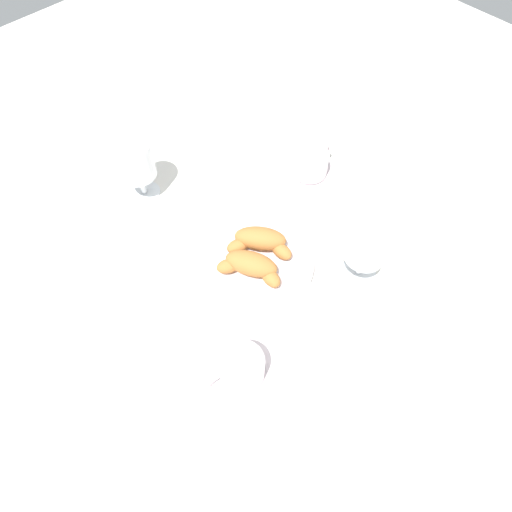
{
  "coord_description": "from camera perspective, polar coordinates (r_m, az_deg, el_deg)",
  "views": [
    {
      "loc": [
        -0.37,
        0.36,
        0.77
      ],
      "look_at": [
        -0.02,
        0.03,
        0.03
      ],
      "focal_mm": 32.52,
      "sensor_mm": 36.0,
      "label": 1
    }
  ],
  "objects": [
    {
      "name": "juice_glass_left",
      "position": [
        0.98,
        -14.62,
        11.16
      ],
      "size": [
        0.08,
        0.08,
        0.14
      ],
      "color": "white",
      "rests_on": "ground_plane"
    },
    {
      "name": "coffee_cup_far",
      "position": [
        0.79,
        -1.83,
        -13.77
      ],
      "size": [
        0.14,
        0.14,
        0.06
      ],
      "color": "silver",
      "rests_on": "ground_plane"
    },
    {
      "name": "pastry_plate",
      "position": [
        0.9,
        0.0,
        -0.63
      ],
      "size": [
        0.23,
        0.23,
        0.02
      ],
      "color": "silver",
      "rests_on": "ground_plane"
    },
    {
      "name": "croissant_small",
      "position": [
        0.86,
        -0.66,
        -1.19
      ],
      "size": [
        0.12,
        0.1,
        0.04
      ],
      "color": "#AD6B33",
      "rests_on": "pastry_plate"
    },
    {
      "name": "ground_plane",
      "position": [
        0.92,
        0.51,
        0.6
      ],
      "size": [
        2.2,
        2.2,
        0.0
      ],
      "primitive_type": "plane",
      "color": "silver"
    },
    {
      "name": "juice_glass_right",
      "position": [
        0.84,
        13.58,
        1.37
      ],
      "size": [
        0.08,
        0.08,
        0.14
      ],
      "color": "white",
      "rests_on": "ground_plane"
    },
    {
      "name": "croissant_large",
      "position": [
        0.89,
        0.54,
        1.66
      ],
      "size": [
        0.12,
        0.11,
        0.04
      ],
      "color": "#AD6B33",
      "rests_on": "pastry_plate"
    },
    {
      "name": "coffee_cup_near",
      "position": [
        1.04,
        6.75,
        10.94
      ],
      "size": [
        0.14,
        0.14,
        0.06
      ],
      "color": "silver",
      "rests_on": "ground_plane"
    }
  ]
}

